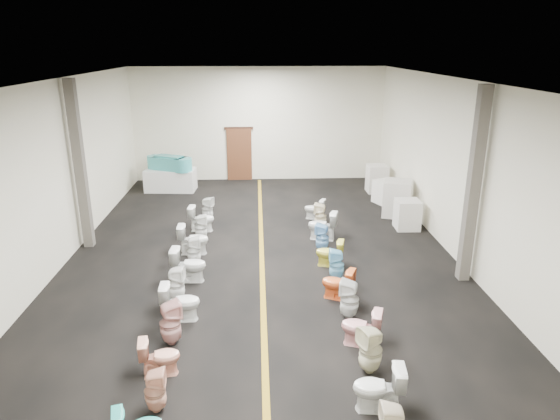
# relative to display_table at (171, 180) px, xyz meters

# --- Properties ---
(floor) EXTENTS (16.00, 16.00, 0.00)m
(floor) POSITION_rel_display_table_xyz_m (3.38, -6.45, -0.41)
(floor) COLOR black
(floor) RESTS_ON ground
(ceiling) EXTENTS (16.00, 16.00, 0.00)m
(ceiling) POSITION_rel_display_table_xyz_m (3.38, -6.45, 4.09)
(ceiling) COLOR black
(ceiling) RESTS_ON ground
(wall_back) EXTENTS (10.00, 0.00, 10.00)m
(wall_back) POSITION_rel_display_table_xyz_m (3.38, 1.55, 1.84)
(wall_back) COLOR silver
(wall_back) RESTS_ON ground
(wall_front) EXTENTS (10.00, 0.00, 10.00)m
(wall_front) POSITION_rel_display_table_xyz_m (3.38, -14.45, 1.84)
(wall_front) COLOR silver
(wall_front) RESTS_ON ground
(wall_left) EXTENTS (0.00, 16.00, 16.00)m
(wall_left) POSITION_rel_display_table_xyz_m (-1.62, -6.45, 1.84)
(wall_left) COLOR silver
(wall_left) RESTS_ON ground
(wall_right) EXTENTS (0.00, 16.00, 16.00)m
(wall_right) POSITION_rel_display_table_xyz_m (8.38, -6.45, 1.84)
(wall_right) COLOR silver
(wall_right) RESTS_ON ground
(aisle_stripe) EXTENTS (0.12, 15.60, 0.01)m
(aisle_stripe) POSITION_rel_display_table_xyz_m (3.38, -6.45, -0.41)
(aisle_stripe) COLOR olive
(aisle_stripe) RESTS_ON floor
(back_door) EXTENTS (1.00, 0.10, 2.10)m
(back_door) POSITION_rel_display_table_xyz_m (2.58, 1.49, 0.64)
(back_door) COLOR #562D19
(back_door) RESTS_ON floor
(door_frame) EXTENTS (1.15, 0.08, 0.10)m
(door_frame) POSITION_rel_display_table_xyz_m (2.58, 1.50, 1.71)
(door_frame) COLOR #331C11
(door_frame) RESTS_ON back_door
(column_left) EXTENTS (0.25, 0.25, 4.50)m
(column_left) POSITION_rel_display_table_xyz_m (-1.37, -5.45, 1.84)
(column_left) COLOR #59544C
(column_left) RESTS_ON floor
(column_right) EXTENTS (0.25, 0.25, 4.50)m
(column_right) POSITION_rel_display_table_xyz_m (8.13, -7.95, 1.84)
(column_right) COLOR #59544C
(column_right) RESTS_ON floor
(display_table) EXTENTS (1.91, 1.06, 0.82)m
(display_table) POSITION_rel_display_table_xyz_m (0.00, 0.00, 0.00)
(display_table) COLOR white
(display_table) RESTS_ON floor
(bathtub) EXTENTS (1.75, 1.17, 0.55)m
(bathtub) POSITION_rel_display_table_xyz_m (-0.00, 0.00, 0.66)
(bathtub) COLOR teal
(bathtub) RESTS_ON display_table
(appliance_crate_a) EXTENTS (0.70, 0.70, 0.89)m
(appliance_crate_a) POSITION_rel_display_table_xyz_m (7.78, -4.53, 0.03)
(appliance_crate_a) COLOR silver
(appliance_crate_a) RESTS_ON floor
(appliance_crate_b) EXTENTS (1.07, 1.07, 1.16)m
(appliance_crate_b) POSITION_rel_display_table_xyz_m (7.78, -3.33, 0.17)
(appliance_crate_b) COLOR silver
(appliance_crate_b) RESTS_ON floor
(appliance_crate_c) EXTENTS (0.93, 0.93, 0.81)m
(appliance_crate_c) POSITION_rel_display_table_xyz_m (7.78, -1.96, -0.01)
(appliance_crate_c) COLOR white
(appliance_crate_c) RESTS_ON floor
(appliance_crate_d) EXTENTS (0.73, 0.73, 1.03)m
(appliance_crate_d) POSITION_rel_display_table_xyz_m (7.78, -0.57, 0.10)
(appliance_crate_d) COLOR silver
(appliance_crate_d) RESTS_ON floor
(toilet_left_1) EXTENTS (0.35, 0.34, 0.71)m
(toilet_left_1) POSITION_rel_display_table_xyz_m (1.72, -12.19, -0.05)
(toilet_left_1) COLOR #ECAC91
(toilet_left_1) RESTS_ON floor
(toilet_left_2) EXTENTS (0.72, 0.48, 0.68)m
(toilet_left_2) POSITION_rel_display_table_xyz_m (1.62, -11.29, -0.07)
(toilet_left_2) COLOR #FBAB8F
(toilet_left_2) RESTS_ON floor
(toilet_left_3) EXTENTS (0.52, 0.52, 0.86)m
(toilet_left_3) POSITION_rel_display_table_xyz_m (1.66, -10.39, 0.02)
(toilet_left_3) COLOR #D49B96
(toilet_left_3) RESTS_ON floor
(toilet_left_4) EXTENTS (0.79, 0.47, 0.79)m
(toilet_left_4) POSITION_rel_display_table_xyz_m (1.72, -9.53, -0.02)
(toilet_left_4) COLOR white
(toilet_left_4) RESTS_ON floor
(toilet_left_5) EXTENTS (0.40, 0.39, 0.80)m
(toilet_left_5) POSITION_rel_display_table_xyz_m (1.52, -8.75, -0.01)
(toilet_left_5) COLOR white
(toilet_left_5) RESTS_ON floor
(toilet_left_6) EXTENTS (0.83, 0.50, 0.82)m
(toilet_left_6) POSITION_rel_display_table_xyz_m (1.66, -7.78, -0.00)
(toilet_left_6) COLOR white
(toilet_left_6) RESTS_ON floor
(toilet_left_7) EXTENTS (0.38, 0.37, 0.75)m
(toilet_left_7) POSITION_rel_display_table_xyz_m (1.67, -6.89, -0.04)
(toilet_left_7) COLOR white
(toilet_left_7) RESTS_ON floor
(toilet_left_8) EXTENTS (0.79, 0.45, 0.80)m
(toilet_left_8) POSITION_rel_display_table_xyz_m (1.58, -6.16, -0.01)
(toilet_left_8) COLOR white
(toilet_left_8) RESTS_ON floor
(toilet_left_9) EXTENTS (0.38, 0.37, 0.76)m
(toilet_left_9) POSITION_rel_display_table_xyz_m (1.68, -5.20, -0.03)
(toilet_left_9) COLOR white
(toilet_left_9) RESTS_ON floor
(toilet_left_10) EXTENTS (0.79, 0.51, 0.76)m
(toilet_left_10) POSITION_rel_display_table_xyz_m (1.62, -4.43, -0.03)
(toilet_left_10) COLOR white
(toilet_left_10) RESTS_ON floor
(toilet_left_11) EXTENTS (0.45, 0.45, 0.77)m
(toilet_left_11) POSITION_rel_display_table_xyz_m (1.71, -3.53, -0.03)
(toilet_left_11) COLOR white
(toilet_left_11) RESTS_ON floor
(toilet_right_1) EXTENTS (0.81, 0.52, 0.78)m
(toilet_right_1) POSITION_rel_display_table_xyz_m (5.06, -12.32, -0.02)
(toilet_right_1) COLOR white
(toilet_right_1) RESTS_ON floor
(toilet_right_2) EXTENTS (0.52, 0.51, 0.86)m
(toilet_right_2) POSITION_rel_display_table_xyz_m (5.14, -11.40, 0.02)
(toilet_right_2) COLOR beige
(toilet_right_2) RESTS_ON floor
(toilet_right_3) EXTENTS (0.82, 0.63, 0.74)m
(toilet_right_3) POSITION_rel_display_table_xyz_m (5.15, -10.60, -0.04)
(toilet_right_3) COLOR pink
(toilet_right_3) RESTS_ON floor
(toilet_right_4) EXTENTS (0.50, 0.49, 0.84)m
(toilet_right_4) POSITION_rel_display_table_xyz_m (5.11, -9.63, 0.01)
(toilet_right_4) COLOR silver
(toilet_right_4) RESTS_ON floor
(toilet_right_5) EXTENTS (0.81, 0.66, 0.72)m
(toilet_right_5) POSITION_rel_display_table_xyz_m (5.00, -8.81, -0.05)
(toilet_right_5) COLOR orange
(toilet_right_5) RESTS_ON floor
(toilet_right_6) EXTENTS (0.37, 0.36, 0.77)m
(toilet_right_6) POSITION_rel_display_table_xyz_m (5.12, -7.89, -0.02)
(toilet_right_6) COLOR #82CEF0
(toilet_right_6) RESTS_ON floor
(toilet_right_7) EXTENTS (0.76, 0.55, 0.70)m
(toilet_right_7) POSITION_rel_display_table_xyz_m (5.06, -7.10, -0.06)
(toilet_right_7) COLOR yellow
(toilet_right_7) RESTS_ON floor
(toilet_right_8) EXTENTS (0.46, 0.46, 0.78)m
(toilet_right_8) POSITION_rel_display_table_xyz_m (5.00, -6.16, -0.02)
(toilet_right_8) COLOR #7FB9EB
(toilet_right_8) RESTS_ON floor
(toilet_right_9) EXTENTS (0.91, 0.67, 0.83)m
(toilet_right_9) POSITION_rel_display_table_xyz_m (5.11, -5.30, 0.00)
(toilet_right_9) COLOR white
(toilet_right_9) RESTS_ON floor
(toilet_right_10) EXTENTS (0.45, 0.45, 0.80)m
(toilet_right_10) POSITION_rel_display_table_xyz_m (5.17, -4.43, -0.01)
(toilet_right_10) COLOR #F4E7C3
(toilet_right_10) RESTS_ON floor
(toilet_right_11) EXTENTS (0.75, 0.59, 0.67)m
(toilet_right_11) POSITION_rel_display_table_xyz_m (5.09, -3.55, -0.08)
(toilet_right_11) COLOR white
(toilet_right_11) RESTS_ON floor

